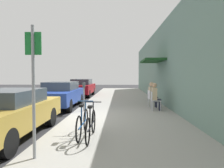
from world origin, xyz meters
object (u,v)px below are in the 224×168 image
object	(u,v)px
parked_car_2	(82,87)
bicycle_0	(91,125)
parking_meter	(84,94)
street_sign	(33,81)
bicycle_1	(83,123)
parked_car_1	(61,94)
seated_patron_0	(156,96)
cafe_chair_1	(151,98)
cafe_chair_0	(154,100)
parked_car_0	(6,113)
seated_patron_1	(153,94)

from	to	relation	value
parked_car_2	bicycle_0	xyz separation A→B (m)	(2.44, -11.77, -0.27)
bicycle_0	parking_meter	bearing A→B (deg)	102.33
parking_meter	street_sign	bearing A→B (deg)	-90.54
street_sign	parked_car_2	bearing A→B (deg)	96.56
bicycle_0	bicycle_1	size ratio (longest dim) A/B	1.00
street_sign	bicycle_1	world-z (taller)	street_sign
parked_car_1	seated_patron_0	world-z (taller)	seated_patron_0
parked_car_1	street_sign	world-z (taller)	street_sign
cafe_chair_1	parking_meter	bearing A→B (deg)	-160.21
cafe_chair_0	seated_patron_0	xyz separation A→B (m)	(0.06, -0.00, 0.19)
bicycle_0	cafe_chair_1	distance (m)	5.74
cafe_chair_0	street_sign	bearing A→B (deg)	-120.42
parked_car_0	street_sign	bearing A→B (deg)	-48.08
street_sign	bicycle_1	distance (m)	2.01
seated_patron_1	parked_car_0	bearing A→B (deg)	-135.10
parked_car_0	parking_meter	distance (m)	3.98
cafe_chair_1	parked_car_0	bearing A→B (deg)	-134.80
parking_meter	bicycle_1	bearing A→B (deg)	-80.64
parked_car_1	bicycle_1	distance (m)	5.90
parking_meter	parked_car_1	bearing A→B (deg)	133.61
parked_car_0	parked_car_1	distance (m)	5.29
parking_meter	street_sign	size ratio (longest dim) A/B	0.51
parked_car_1	street_sign	size ratio (longest dim) A/B	1.69
bicycle_0	cafe_chair_0	distance (m)	4.94
parked_car_2	seated_patron_0	bearing A→B (deg)	-56.83
parked_car_2	seated_patron_0	distance (m)	8.88
parked_car_0	seated_patron_1	xyz separation A→B (m)	(4.86, 4.84, 0.10)
parked_car_0	cafe_chair_1	size ratio (longest dim) A/B	5.06
street_sign	cafe_chair_1	xyz separation A→B (m)	(3.30, 6.50, -1.02)
parked_car_1	parking_meter	xyz separation A→B (m)	(1.55, -1.63, 0.15)
parked_car_1	cafe_chair_1	size ratio (longest dim) A/B	5.06
parked_car_0	cafe_chair_1	bearing A→B (deg)	45.20
parked_car_2	parking_meter	xyz separation A→B (m)	(1.55, -7.71, 0.14)
parked_car_2	parked_car_0	bearing A→B (deg)	-90.00
street_sign	bicycle_1	size ratio (longest dim) A/B	1.52
bicycle_0	parked_car_1	bearing A→B (deg)	113.20
street_sign	parking_meter	bearing A→B (deg)	89.46
bicycle_1	seated_patron_0	world-z (taller)	seated_patron_0
parking_meter	seated_patron_1	world-z (taller)	parking_meter
bicycle_1	parked_car_1	bearing A→B (deg)	111.75
parking_meter	cafe_chair_1	size ratio (longest dim) A/B	1.52
parked_car_2	seated_patron_0	size ratio (longest dim) A/B	3.41
seated_patron_0	cafe_chair_1	bearing A→B (deg)	93.82
parked_car_2	bicycle_0	distance (m)	12.02
parked_car_1	bicycle_0	distance (m)	6.19
street_sign	seated_patron_1	xyz separation A→B (m)	(3.36, 6.51, -0.82)
parked_car_0	parked_car_1	bearing A→B (deg)	90.00
seated_patron_1	parking_meter	bearing A→B (deg)	-160.41
parked_car_0	seated_patron_1	size ratio (longest dim) A/B	3.41
bicycle_1	seated_patron_0	xyz separation A→B (m)	(2.67, 4.13, 0.34)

